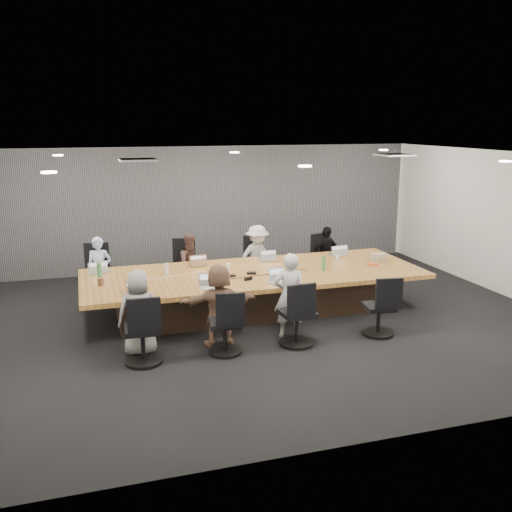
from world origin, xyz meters
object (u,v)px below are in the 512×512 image
object	(u,v)px
snack_packet	(373,264)
bottle_clear	(167,269)
person_3	(326,255)
mug_brown	(101,282)
chair_2	(252,265)
chair_5	(225,328)
laptop_1	(197,264)
laptop_2	(266,259)
laptop_6	(278,282)
bottle_green_left	(99,270)
chair_3	(319,262)
person_6	(289,295)
chair_7	(379,311)
person_4	(139,312)
chair_6	(297,318)
chair_0	(99,276)
conference_table	(254,290)
laptop_4	(135,294)
laptop_0	(100,271)
laptop_5	(211,288)
chair_1	(189,269)
bottle_green_right	(323,263)
canvas_bag	(379,257)
person_0	(99,270)
laptop_3	(337,254)
stapler	(248,279)
person_1	(192,264)
person_2	(257,257)
chair_4	(142,335)
person_5	(219,305)

from	to	relation	value
snack_packet	bottle_clear	bearing A→B (deg)	173.37
person_3	mug_brown	world-z (taller)	person_3
chair_2	chair_5	bearing A→B (deg)	47.38
laptop_1	laptop_2	world-z (taller)	same
laptop_6	bottle_green_left	world-z (taller)	bottle_green_left
chair_3	person_6	distance (m)	3.57
chair_7	bottle_clear	xyz separation A→B (m)	(-3.08, 1.96, 0.45)
person_4	bottle_green_left	xyz separation A→B (m)	(-0.48, 1.71, 0.24)
chair_6	chair_0	bearing A→B (deg)	123.94
conference_table	laptop_1	world-z (taller)	laptop_1
conference_table	laptop_4	size ratio (longest dim) A/B	17.45
laptop_6	person_6	bearing A→B (deg)	-100.75
chair_0	laptop_0	distance (m)	0.95
laptop_5	person_6	bearing A→B (deg)	-22.00
chair_3	person_3	world-z (taller)	person_3
chair_1	laptop_5	world-z (taller)	chair_1
conference_table	mug_brown	xyz separation A→B (m)	(-2.65, -0.09, 0.40)
laptop_0	laptop_4	distance (m)	1.66
bottle_green_right	canvas_bag	world-z (taller)	bottle_green_right
person_0	laptop_6	size ratio (longest dim) A/B	4.36
laptop_3	stapler	size ratio (longest dim) A/B	2.37
person_1	stapler	xyz separation A→B (m)	(0.61, -1.86, 0.15)
chair_5	person_1	xyz separation A→B (m)	(0.10, 3.05, 0.23)
laptop_6	snack_packet	xyz separation A→B (m)	(2.09, 0.62, 0.01)
laptop_5	stapler	world-z (taller)	stapler
chair_3	person_1	bearing A→B (deg)	-10.84
person_0	chair_7	bearing A→B (deg)	-24.61
conference_table	laptop_0	size ratio (longest dim) A/B	17.92
person_6	person_2	bearing A→B (deg)	-82.84
chair_4	laptop_3	bearing A→B (deg)	34.59
laptop_3	chair_5	bearing A→B (deg)	33.23
bottle_green_right	mug_brown	xyz separation A→B (m)	(-3.85, 0.20, -0.07)
chair_2	laptop_2	distance (m)	0.96
person_0	laptop_3	xyz separation A→B (m)	(4.61, -0.55, 0.12)
chair_3	chair_2	bearing A→B (deg)	-17.82
laptop_1	bottle_green_left	size ratio (longest dim) A/B	1.14
chair_6	laptop_6	xyz separation A→B (m)	(0.00, 0.90, 0.33)
chair_6	mug_brown	size ratio (longest dim) A/B	6.86
chair_2	person_3	world-z (taller)	person_3
person_1	snack_packet	size ratio (longest dim) A/B	6.15
chair_4	person_3	xyz separation A→B (m)	(4.15, 3.05, 0.19)
person_4	chair_2	bearing A→B (deg)	-129.52
person_4	laptop_5	size ratio (longest dim) A/B	4.17
laptop_1	canvas_bag	bearing A→B (deg)	164.91
chair_7	bottle_clear	world-z (taller)	bottle_clear
chair_3	laptop_5	bearing A→B (deg)	22.43
laptop_2	chair_5	bearing A→B (deg)	61.81
laptop_2	stapler	world-z (taller)	stapler
person_5	bottle_green_right	distance (m)	2.43
person_3	stapler	world-z (taller)	person_3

